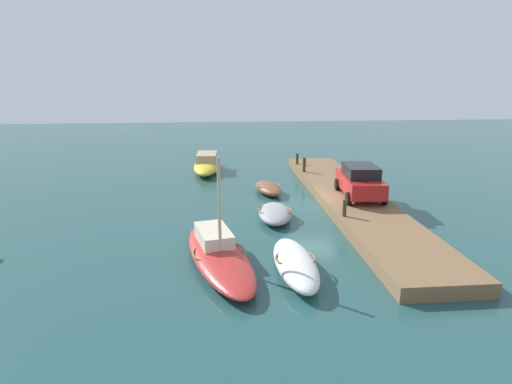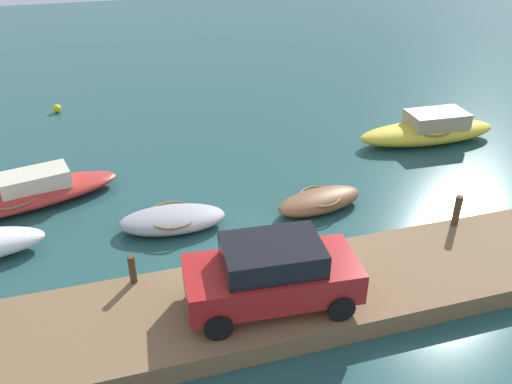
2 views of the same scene
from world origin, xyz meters
The scene contains 10 objects.
ground_plane centered at (0.00, 0.00, 0.00)m, with size 84.00×84.00×0.00m, color #234C4C.
dock_platform centered at (0.00, -2.11, 0.27)m, with size 20.95×3.27×0.55m, color brown.
rowboat_brown centered at (2.67, 2.04, 0.32)m, with size 3.23×1.83×0.62m.
rowboat_grey centered at (-2.12, 2.28, 0.32)m, with size 3.38×1.80×0.61m.
sailboat_red centered at (-6.89, 5.05, 0.40)m, with size 7.21×3.41×4.09m.
motorboat_yellow centered at (9.03, 5.75, 0.53)m, with size 5.98×2.03×1.28m.
mooring_post_west centered at (-3.54, -0.72, 0.94)m, with size 0.18×0.18×0.78m, color #47331E.
mooring_post_mid_west centered at (5.81, -0.72, 1.03)m, with size 0.20×0.20×0.95m, color #47331E.
parked_car centered at (-0.43, -2.44, 1.43)m, with size 4.17×2.24×1.70m.
marker_buoy centered at (-5.84, 13.59, 0.19)m, with size 0.38×0.38×0.38m, color yellow.
Camera 2 is at (-3.58, -11.80, 9.26)m, focal length 37.56 mm.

